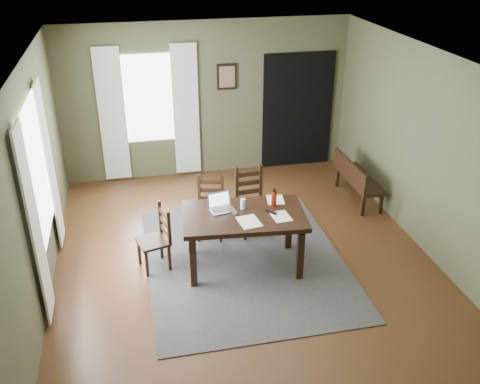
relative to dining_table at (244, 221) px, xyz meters
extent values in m
cube|color=#492C16|center=(0.04, 0.10, -0.70)|extent=(5.00, 6.00, 0.01)
cube|color=#4A4D32|center=(0.04, 3.10, 0.66)|extent=(5.00, 0.02, 2.70)
cube|color=#4A4D32|center=(0.04, -2.90, 0.66)|extent=(5.00, 0.02, 2.70)
cube|color=#4A4D32|center=(-2.46, 0.10, 0.66)|extent=(0.02, 6.00, 2.70)
cube|color=#4A4D32|center=(2.54, 0.10, 0.66)|extent=(0.02, 6.00, 2.70)
cube|color=white|center=(0.04, 0.10, 2.01)|extent=(5.00, 6.00, 0.02)
cube|color=#393939|center=(0.04, 0.10, -0.69)|extent=(2.60, 3.20, 0.01)
cube|color=black|center=(0.00, 0.00, 0.07)|extent=(1.63, 1.07, 0.06)
cube|color=black|center=(0.00, 0.00, 0.01)|extent=(1.45, 0.89, 0.05)
cube|color=black|center=(-0.70, -0.30, -0.35)|extent=(0.09, 0.09, 0.66)
cube|color=black|center=(-0.64, 0.42, -0.35)|extent=(0.09, 0.09, 0.66)
cube|color=black|center=(0.64, -0.42, -0.35)|extent=(0.09, 0.09, 0.66)
cube|color=black|center=(0.70, 0.30, -0.35)|extent=(0.09, 0.09, 0.66)
cube|color=black|center=(-1.16, 0.21, -0.29)|extent=(0.47, 0.47, 0.04)
cube|color=black|center=(-1.35, 0.31, -0.49)|extent=(0.04, 0.04, 0.37)
cube|color=black|center=(-1.05, 0.40, -0.49)|extent=(0.04, 0.04, 0.37)
cube|color=black|center=(-1.27, 0.02, -0.49)|extent=(0.04, 0.04, 0.37)
cube|color=black|center=(-0.97, 0.10, -0.49)|extent=(0.04, 0.04, 0.37)
cube|color=black|center=(-1.04, 0.41, -0.05)|extent=(0.05, 0.05, 0.47)
cube|color=black|center=(-0.95, 0.09, -0.05)|extent=(0.05, 0.05, 0.47)
cube|color=black|center=(-0.99, 0.25, -0.17)|extent=(0.10, 0.28, 0.06)
cube|color=black|center=(-0.99, 0.25, -0.05)|extent=(0.10, 0.28, 0.06)
cube|color=black|center=(-0.99, 0.25, 0.08)|extent=(0.10, 0.28, 0.06)
cube|color=black|center=(-0.31, 0.83, -0.28)|extent=(0.48, 0.48, 0.04)
cube|color=black|center=(-0.50, 0.71, -0.49)|extent=(0.05, 0.05, 0.38)
cube|color=black|center=(-0.42, 1.02, -0.49)|extent=(0.05, 0.05, 0.38)
cube|color=black|center=(-0.19, 0.64, -0.49)|extent=(0.05, 0.05, 0.38)
cube|color=black|center=(-0.11, 0.95, -0.49)|extent=(0.05, 0.05, 0.38)
cube|color=black|center=(-0.43, 1.04, -0.03)|extent=(0.05, 0.05, 0.49)
cube|color=black|center=(-0.10, 0.96, -0.03)|extent=(0.05, 0.05, 0.49)
cube|color=black|center=(-0.26, 1.00, -0.16)|extent=(0.29, 0.09, 0.07)
cube|color=black|center=(-0.26, 1.00, -0.03)|extent=(0.29, 0.09, 0.07)
cube|color=black|center=(-0.26, 1.00, 0.10)|extent=(0.29, 0.09, 0.07)
cube|color=black|center=(0.32, 0.81, -0.24)|extent=(0.46, 0.46, 0.04)
cube|color=black|center=(0.16, 0.62, -0.47)|extent=(0.04, 0.04, 0.42)
cube|color=black|center=(0.13, 0.97, -0.47)|extent=(0.04, 0.04, 0.42)
cube|color=black|center=(0.50, 0.65, -0.47)|extent=(0.04, 0.04, 0.42)
cube|color=black|center=(0.47, 1.00, -0.47)|extent=(0.04, 0.04, 0.42)
cube|color=black|center=(0.12, 0.99, 0.03)|extent=(0.05, 0.05, 0.53)
cube|color=black|center=(0.48, 1.02, 0.03)|extent=(0.05, 0.05, 0.53)
cube|color=black|center=(0.30, 1.00, -0.11)|extent=(0.32, 0.05, 0.07)
cube|color=black|center=(0.30, 1.00, 0.03)|extent=(0.32, 0.05, 0.07)
cube|color=black|center=(0.30, 1.00, 0.17)|extent=(0.32, 0.05, 0.07)
cube|color=black|center=(2.26, 1.47, -0.32)|extent=(0.40, 1.24, 0.05)
cube|color=black|center=(2.41, 0.94, -0.52)|extent=(0.05, 0.05, 0.34)
cube|color=black|center=(2.11, 0.94, -0.52)|extent=(0.05, 0.05, 0.34)
cube|color=black|center=(2.41, 2.00, -0.52)|extent=(0.05, 0.05, 0.34)
cube|color=black|center=(2.11, 2.00, -0.52)|extent=(0.05, 0.05, 0.34)
cube|color=black|center=(2.08, 1.47, -0.15)|extent=(0.04, 1.24, 0.30)
cube|color=#B7B7BC|center=(-0.25, 0.15, 0.10)|extent=(0.34, 0.27, 0.02)
cube|color=#B7B7BC|center=(-0.27, 0.26, 0.21)|extent=(0.31, 0.11, 0.20)
cube|color=silver|center=(-0.27, 0.25, 0.21)|extent=(0.27, 0.09, 0.17)
cube|color=#3F3F42|center=(-0.25, 0.14, 0.11)|extent=(0.28, 0.17, 0.00)
cube|color=#3F3F42|center=(-0.12, 0.01, 0.11)|extent=(0.09, 0.11, 0.03)
cube|color=black|center=(0.35, -0.04, 0.11)|extent=(0.14, 0.16, 0.02)
cylinder|color=silver|center=(0.02, 0.14, 0.17)|extent=(0.08, 0.08, 0.14)
cylinder|color=#A12A0C|center=(0.43, 0.14, 0.20)|extent=(0.09, 0.09, 0.20)
cylinder|color=black|center=(0.43, 0.14, 0.32)|extent=(0.05, 0.05, 0.03)
cube|color=white|center=(0.44, -0.16, 0.10)|extent=(0.25, 0.31, 0.00)
cube|color=white|center=(0.50, 0.29, 0.10)|extent=(0.26, 0.32, 0.00)
cube|color=white|center=(0.02, -0.21, 0.10)|extent=(0.29, 0.36, 0.00)
cube|color=white|center=(-2.43, 0.30, 0.76)|extent=(0.01, 1.30, 1.70)
cube|color=white|center=(-0.96, 3.07, 0.76)|extent=(1.00, 0.01, 1.50)
cube|color=silver|center=(-2.40, -0.52, 0.51)|extent=(0.03, 0.48, 2.30)
cube|color=silver|center=(-2.40, 1.12, 0.51)|extent=(0.03, 0.48, 2.30)
cube|color=silver|center=(-1.58, 3.04, 0.51)|extent=(0.44, 0.03, 2.30)
cube|color=silver|center=(-0.34, 3.04, 0.51)|extent=(0.44, 0.03, 2.30)
cube|color=black|center=(0.39, 3.07, 1.06)|extent=(0.34, 0.03, 0.44)
cube|color=brown|center=(0.39, 3.06, 1.06)|extent=(0.27, 0.01, 0.36)
cube|color=black|center=(1.69, 3.07, 0.36)|extent=(1.30, 0.03, 2.10)
camera|label=1|loc=(-1.31, -5.78, 3.41)|focal=40.00mm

